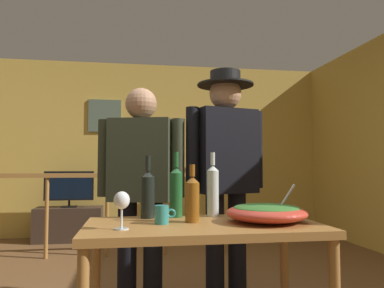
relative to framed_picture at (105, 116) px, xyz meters
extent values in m
cube|color=gold|center=(0.64, 0.06, -0.49)|extent=(5.51, 0.10, 2.61)
cube|color=#566755|center=(0.00, 0.00, 0.00)|extent=(0.48, 0.03, 0.49)
cylinder|color=#9E6B33|center=(-0.54, -1.28, -1.34)|extent=(0.04, 0.04, 0.90)
cylinder|color=#9E6B33|center=(0.13, -1.28, -1.34)|extent=(0.04, 0.04, 0.90)
cylinder|color=#9E6B33|center=(0.80, -1.28, -1.34)|extent=(0.04, 0.04, 0.90)
cylinder|color=#9E6B33|center=(1.47, -1.28, -1.34)|extent=(0.04, 0.04, 0.90)
cube|color=#9E6B33|center=(-0.20, -1.28, -0.86)|extent=(3.42, 0.07, 0.05)
cube|color=#9E6B33|center=(1.47, -1.28, -1.29)|extent=(0.10, 0.10, 1.00)
cube|color=#38281E|center=(-0.45, -0.29, -1.56)|extent=(0.90, 0.40, 0.46)
cube|color=black|center=(-0.45, -0.29, -1.32)|extent=(0.20, 0.12, 0.02)
cylinder|color=black|center=(-0.45, -0.29, -1.27)|extent=(0.03, 0.03, 0.08)
cube|color=black|center=(-0.45, -0.32, -1.03)|extent=(0.66, 0.06, 0.40)
cube|color=black|center=(-0.45, -0.35, -1.03)|extent=(0.61, 0.01, 0.36)
cube|color=#9E6B33|center=(0.77, -3.84, -1.07)|extent=(1.19, 0.65, 0.04)
cylinder|color=#9E6B33|center=(1.33, -3.56, -1.44)|extent=(0.05, 0.05, 0.70)
ellipsoid|color=#CC3D2D|center=(1.10, -3.86, -1.00)|extent=(0.42, 0.42, 0.09)
ellipsoid|color=#38702D|center=(1.10, -3.86, -0.98)|extent=(0.35, 0.35, 0.04)
cylinder|color=silver|center=(1.19, -3.86, -0.96)|extent=(0.16, 0.01, 0.21)
cylinder|color=silver|center=(0.36, -3.97, -1.05)|extent=(0.07, 0.07, 0.01)
cylinder|color=silver|center=(0.36, -3.97, -1.00)|extent=(0.01, 0.01, 0.09)
ellipsoid|color=silver|center=(0.36, -3.97, -0.92)|extent=(0.07, 0.07, 0.08)
cylinder|color=#1E5628|center=(0.66, -3.59, -0.92)|extent=(0.07, 0.07, 0.25)
cone|color=#1E5628|center=(0.66, -3.59, -0.78)|extent=(0.07, 0.07, 0.03)
cylinder|color=#1E5628|center=(0.66, -3.59, -0.72)|extent=(0.03, 0.03, 0.09)
cylinder|color=brown|center=(0.72, -3.80, -0.95)|extent=(0.07, 0.07, 0.20)
cone|color=brown|center=(0.72, -3.80, -0.83)|extent=(0.07, 0.07, 0.03)
cylinder|color=brown|center=(0.72, -3.80, -0.78)|extent=(0.03, 0.03, 0.06)
cylinder|color=silver|center=(0.88, -3.59, -0.92)|extent=(0.07, 0.07, 0.27)
cone|color=silver|center=(0.88, -3.59, -0.77)|extent=(0.07, 0.07, 0.03)
cylinder|color=silver|center=(0.88, -3.59, -0.72)|extent=(0.03, 0.03, 0.08)
cylinder|color=black|center=(0.50, -3.61, -0.93)|extent=(0.08, 0.08, 0.23)
cone|color=black|center=(0.50, -3.61, -0.80)|extent=(0.08, 0.08, 0.03)
cylinder|color=black|center=(0.50, -3.61, -0.74)|extent=(0.03, 0.03, 0.09)
cylinder|color=teal|center=(0.56, -3.83, -1.00)|extent=(0.07, 0.07, 0.09)
torus|color=teal|center=(0.61, -3.83, -1.00)|extent=(0.05, 0.01, 0.05)
cylinder|color=black|center=(0.56, -3.16, -1.39)|extent=(0.13, 0.13, 0.80)
cylinder|color=black|center=(0.38, -3.11, -1.39)|extent=(0.13, 0.13, 0.80)
cube|color=#2D3323|center=(0.47, -3.13, -0.72)|extent=(0.46, 0.32, 0.56)
cylinder|color=#2D3323|center=(0.72, -3.20, -0.70)|extent=(0.09, 0.09, 0.54)
cylinder|color=#2D3323|center=(0.22, -3.06, -0.70)|extent=(0.09, 0.09, 0.54)
sphere|color=#A37556|center=(0.47, -3.13, -0.32)|extent=(0.22, 0.22, 0.22)
cylinder|color=black|center=(1.16, -3.11, -1.37)|extent=(0.13, 0.13, 0.84)
cylinder|color=black|center=(0.99, -3.16, -1.37)|extent=(0.13, 0.13, 0.84)
cube|color=black|center=(1.07, -3.13, -0.65)|extent=(0.47, 0.32, 0.60)
cylinder|color=black|center=(1.33, -3.06, -0.63)|extent=(0.09, 0.09, 0.57)
cylinder|color=black|center=(0.82, -3.20, -0.63)|extent=(0.09, 0.09, 0.57)
sphere|color=tan|center=(1.07, -3.13, -0.23)|extent=(0.23, 0.23, 0.23)
cylinder|color=black|center=(1.07, -3.13, -0.17)|extent=(0.41, 0.41, 0.01)
cylinder|color=black|center=(1.07, -3.13, -0.12)|extent=(0.22, 0.22, 0.10)
camera|label=1|loc=(0.41, -5.74, -0.76)|focal=35.01mm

